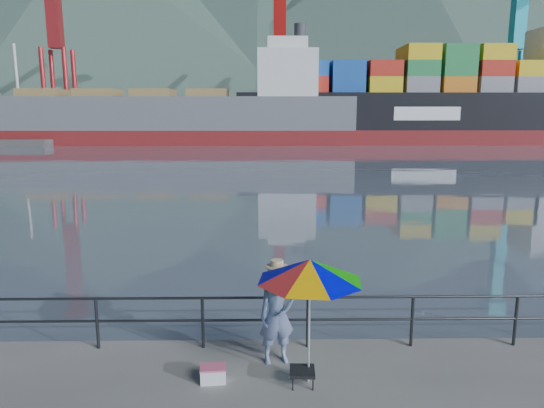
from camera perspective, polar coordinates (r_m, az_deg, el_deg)
The scene contains 13 objects.
harbor_water at distance 137.04m, azimuth -1.84°, elevation 8.67°, with size 500.00×280.00×0.00m, color slate.
far_dock at distance 100.36m, azimuth 3.59°, elevation 7.99°, with size 200.00×40.00×0.40m, color #514F4C.
guardrail at distance 9.73m, azimuth -14.17°, elevation -13.34°, with size 22.00×0.06×1.03m.
mountains at distance 220.02m, azimuth 9.16°, elevation 18.53°, with size 600.00×332.80×80.00m.
port_cranes at distance 96.11m, azimuth 17.32°, elevation 16.99°, with size 116.00×28.00×38.40m.
container_stacks at distance 105.84m, azimuth 17.76°, elevation 9.35°, with size 58.00×5.40×7.80m.
fisherman at distance 8.83m, azimuth 0.58°, elevation -12.99°, with size 0.64×0.42×1.76m, color navy.
beach_umbrella at distance 7.84m, azimuth 4.48°, elevation -7.79°, with size 2.14×2.14×2.13m.
folding_stool at distance 8.49m, azimuth 3.57°, elevation -19.63°, with size 0.43×0.43×0.27m.
cooler_bag at distance 8.63m, azimuth -6.94°, elevation -19.32°, with size 0.42×0.28×0.24m, color silver.
fishing_rod at distance 9.89m, azimuth 0.83°, elevation -15.93°, with size 0.02×0.02×2.10m, color black.
bulk_carrier at distance 78.55m, azimuth -10.22°, elevation 10.10°, with size 56.34×9.75×14.50m.
container_ship at distance 82.44m, azimuth 17.88°, elevation 11.03°, with size 57.08×9.51×18.10m.
Camera 1 is at (2.18, -6.95, 4.41)m, focal length 32.00 mm.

